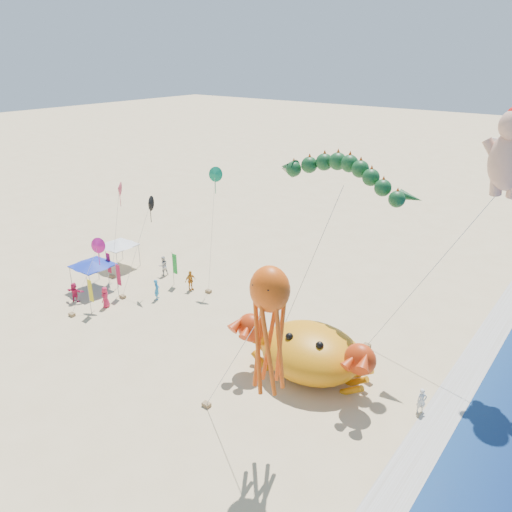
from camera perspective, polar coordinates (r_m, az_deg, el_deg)
The scene contains 11 objects.
ground at distance 35.49m, azimuth 0.62°, elevation -11.50°, with size 320.00×320.00×0.00m, color #D1B784.
foam_strip at distance 31.33m, azimuth 19.46°, elevation -18.33°, with size 320.00×320.00×0.00m, color silver.
crab_inflatable at distance 33.08m, azimuth 6.14°, elevation -10.72°, with size 9.29×6.59×4.07m.
dragon_kite at distance 34.35m, azimuth 9.80°, elevation 8.75°, with size 10.49×5.03×13.03m.
cherub_kite at distance 33.43m, azimuth 27.15°, elevation 10.71°, with size 7.85×4.39×16.93m.
octopus_kite at distance 24.14m, azimuth 1.52°, elevation -7.36°, with size 6.15×1.80×10.65m.
canopy_blue at distance 46.27m, azimuth -18.19°, elevation -0.80°, with size 3.39×3.39×2.71m.
canopy_white at distance 50.32m, azimuth -15.47°, elevation 1.40°, with size 3.23×3.23×2.71m.
feather_flags at distance 44.51m, azimuth -14.87°, elevation -1.93°, with size 5.44×7.92×3.20m.
beachgoers at distance 43.90m, azimuth -12.52°, elevation -3.66°, with size 29.65×9.43×1.90m.
small_kites at distance 44.04m, azimuth -12.68°, elevation 4.93°, with size 10.10×12.54×10.68m.
Camera 1 is at (17.58, -23.61, 19.83)m, focal length 35.00 mm.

